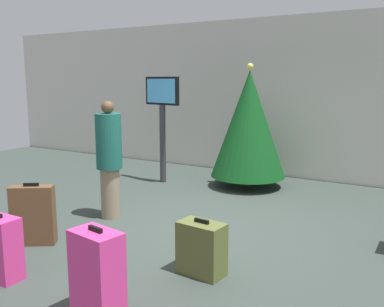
% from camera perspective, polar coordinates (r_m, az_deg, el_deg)
% --- Properties ---
extents(ground_plane, '(16.00, 16.00, 0.00)m').
position_cam_1_polar(ground_plane, '(5.75, 0.95, -10.28)').
color(ground_plane, '#38423D').
extents(back_wall, '(16.00, 0.20, 3.24)m').
position_cam_1_polar(back_wall, '(8.90, 13.27, 7.29)').
color(back_wall, beige).
rests_on(back_wall, ground_plane).
extents(holiday_tree, '(1.38, 1.38, 2.28)m').
position_cam_1_polar(holiday_tree, '(7.87, 7.66, 3.97)').
color(holiday_tree, '#4C3319').
rests_on(holiday_tree, ground_plane).
extents(flight_info_kiosk, '(0.81, 0.22, 2.04)m').
position_cam_1_polar(flight_info_kiosk, '(8.16, -4.02, 5.82)').
color(flight_info_kiosk, '#333338').
rests_on(flight_info_kiosk, ground_plane).
extents(traveller_0, '(0.46, 0.46, 1.69)m').
position_cam_1_polar(traveller_0, '(6.15, -11.08, -0.53)').
color(traveller_0, gray).
rests_on(traveller_0, ground_plane).
extents(suitcase_0, '(0.52, 0.43, 0.77)m').
position_cam_1_polar(suitcase_0, '(5.52, -20.61, -7.79)').
color(suitcase_0, brown).
rests_on(suitcase_0, ground_plane).
extents(suitcase_1, '(0.48, 0.33, 0.80)m').
position_cam_1_polar(suitcase_1, '(3.74, -12.64, -15.68)').
color(suitcase_1, '#E5388C').
rests_on(suitcase_1, ground_plane).
extents(suitcase_2, '(0.50, 0.32, 0.59)m').
position_cam_1_polar(suitcase_2, '(4.44, 1.29, -12.68)').
color(suitcase_2, '#59602D').
rests_on(suitcase_2, ground_plane).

